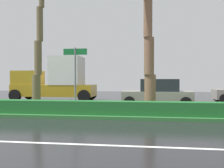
# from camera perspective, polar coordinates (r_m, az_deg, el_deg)

# --- Properties ---
(ground_plane) EXTENTS (90.00, 42.00, 0.10)m
(ground_plane) POSITION_cam_1_polar(r_m,az_deg,el_deg) (14.03, -4.78, -6.14)
(ground_plane) COLOR black
(near_lane_divider_stripe) EXTENTS (81.00, 0.14, 0.01)m
(near_lane_divider_stripe) POSITION_cam_1_polar(r_m,az_deg,el_deg) (7.46, -16.99, -12.37)
(near_lane_divider_stripe) COLOR white
(near_lane_divider_stripe) RESTS_ON ground_plane
(median_strip) EXTENTS (85.50, 4.00, 0.15)m
(median_strip) POSITION_cam_1_polar(r_m,az_deg,el_deg) (13.05, -5.75, -6.15)
(median_strip) COLOR #2D6B33
(median_strip) RESTS_ON ground_plane
(median_hedge) EXTENTS (76.50, 0.70, 0.60)m
(median_hedge) POSITION_cam_1_polar(r_m,az_deg,el_deg) (11.66, -7.39, -5.18)
(median_hedge) COLOR #1E6028
(median_hedge) RESTS_ON median_strip
(street_name_sign) EXTENTS (1.10, 0.08, 3.00)m
(street_name_sign) POSITION_cam_1_polar(r_m,az_deg,el_deg) (11.79, -8.18, 2.82)
(street_name_sign) COLOR slate
(street_name_sign) RESTS_ON median_strip
(box_truck_lead) EXTENTS (6.40, 2.64, 3.46)m
(box_truck_lead) POSITION_cam_1_polar(r_m,az_deg,el_deg) (20.76, -12.50, 0.64)
(box_truck_lead) COLOR #B28C1E
(box_truck_lead) RESTS_ON ground_plane
(car_in_traffic_second) EXTENTS (4.30, 2.02, 1.72)m
(car_in_traffic_second) POSITION_cam_1_polar(r_m,az_deg,el_deg) (16.31, 10.09, -2.04)
(car_in_traffic_second) COLOR gray
(car_in_traffic_second) RESTS_ON ground_plane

